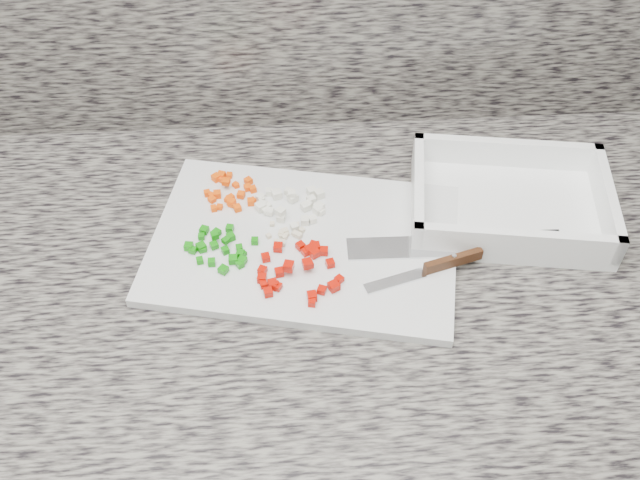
{
  "coord_description": "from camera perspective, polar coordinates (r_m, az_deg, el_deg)",
  "views": [
    {
      "loc": [
        0.08,
        0.84,
        1.6
      ],
      "look_at": [
        0.11,
        1.45,
        0.93
      ],
      "focal_mm": 40.0,
      "sensor_mm": 36.0,
      "label": 1
    }
  ],
  "objects": [
    {
      "name": "cabinet",
      "position": [
        1.32,
        -5.08,
        -15.46
      ],
      "size": [
        3.92,
        0.62,
        0.86
      ],
      "primitive_type": "cube",
      "color": "silver",
      "rests_on": "ground"
    },
    {
      "name": "tray",
      "position": [
        1.01,
        14.88,
        2.84
      ],
      "size": [
        0.29,
        0.23,
        0.06
      ],
      "rotation": [
        0.0,
        0.0,
        -0.16
      ],
      "color": "white",
      "rests_on": "countertop"
    },
    {
      "name": "cutting_board",
      "position": [
        0.94,
        -1.28,
        -0.25
      ],
      "size": [
        0.45,
        0.34,
        0.01
      ],
      "primitive_type": "cube",
      "rotation": [
        0.0,
        0.0,
        -0.21
      ],
      "color": "silver",
      "rests_on": "countertop"
    },
    {
      "name": "carrot_pile",
      "position": [
        1.0,
        -7.21,
        3.87
      ],
      "size": [
        0.07,
        0.08,
        0.02
      ],
      "color": "#FF5005",
      "rests_on": "cutting_board"
    },
    {
      "name": "green_pepper_pile",
      "position": [
        0.93,
        -7.99,
        -0.63
      ],
      "size": [
        0.1,
        0.09,
        0.02
      ],
      "color": "#11800B",
      "rests_on": "cutting_board"
    },
    {
      "name": "countertop",
      "position": [
        0.95,
        -6.85,
        -2.94
      ],
      "size": [
        3.96,
        0.64,
        0.04
      ],
      "primitive_type": "cube",
      "color": "slate",
      "rests_on": "cabinet"
    },
    {
      "name": "red_pepper_pile",
      "position": [
        0.9,
        -1.79,
        -2.34
      ],
      "size": [
        0.11,
        0.11,
        0.02
      ],
      "color": "#BA0E02",
      "rests_on": "cutting_board"
    },
    {
      "name": "paring_knife",
      "position": [
        0.91,
        9.47,
        -2.05
      ],
      "size": [
        0.16,
        0.06,
        0.02
      ],
      "rotation": [
        0.0,
        0.0,
        0.29
      ],
      "color": "silver",
      "rests_on": "cutting_board"
    },
    {
      "name": "onion_pile",
      "position": [
        0.98,
        -2.26,
        2.87
      ],
      "size": [
        0.1,
        0.08,
        0.02
      ],
      "color": "white",
      "rests_on": "cutting_board"
    },
    {
      "name": "chef_knife",
      "position": [
        0.95,
        12.78,
        -0.23
      ],
      "size": [
        0.28,
        0.04,
        0.02
      ],
      "rotation": [
        0.0,
        0.0,
        -0.02
      ],
      "color": "silver",
      "rests_on": "cutting_board"
    },
    {
      "name": "garlic_pile",
      "position": [
        0.94,
        -2.69,
        0.46
      ],
      "size": [
        0.05,
        0.04,
        0.01
      ],
      "color": "beige",
      "rests_on": "cutting_board"
    }
  ]
}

